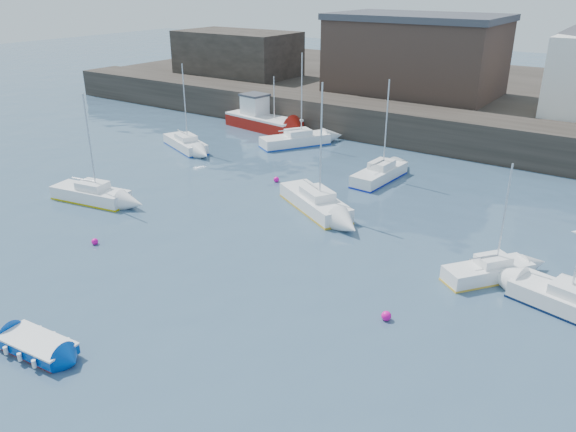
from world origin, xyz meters
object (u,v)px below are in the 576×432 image
Objects in this scene: sailboat_e at (185,143)px; buoy_mid at (386,320)px; fishing_boat at (262,118)px; sailboat_b at (315,202)px; blue_dinghy at (37,346)px; sailboat_a at (91,194)px; sailboat_c at (488,271)px; sailboat_h at (295,140)px; sailboat_f at (379,174)px; buoy_near at (95,244)px; buoy_far at (276,182)px.

sailboat_e reaches higher than buoy_mid.
sailboat_b is at bearing -43.85° from fishing_boat.
blue_dinghy is 0.48× the size of sailboat_a.
sailboat_a is at bearing -170.07° from sailboat_c.
sailboat_a is at bearing -101.10° from sailboat_h.
sailboat_e is at bearing 150.99° from buoy_mid.
buoy_near is (-8.24, -18.58, -0.51)m from sailboat_f.
fishing_boat is 9.51m from sailboat_e.
blue_dinghy is at bearing -79.56° from buoy_far.
sailboat_e is 11.68m from buoy_far.
sailboat_c is 25.38m from sailboat_h.
buoy_near is (-6.24, 7.55, -0.35)m from blue_dinghy.
blue_dinghy is 26.20m from sailboat_f.
sailboat_h reaches higher than blue_dinghy.
fishing_boat is 1.15× the size of sailboat_a.
sailboat_f is (17.38, 2.02, 0.03)m from sailboat_e.
sailboat_c is at bearing 67.21° from buoy_mid.
sailboat_h reaches higher than sailboat_e.
sailboat_b is 12.76m from buoy_mid.
sailboat_h reaches higher than buoy_near.
buoy_far is (-14.24, 11.74, 0.00)m from buoy_mid.
sailboat_a is 0.99× the size of sailboat_f.
buoy_far reaches higher than buoy_near.
sailboat_h is 27.47m from buoy_mid.
sailboat_b is 20.20× the size of buoy_far.
sailboat_f reaches higher than buoy_near.
sailboat_h is at bearing 115.60° from buoy_far.
buoy_mid is (9.16, -8.87, -0.53)m from sailboat_b.
buoy_mid reaches higher than buoy_near.
sailboat_h is (-20.93, 14.35, 0.06)m from sailboat_c.
buoy_far is (10.31, -11.92, -1.00)m from fishing_boat.
fishing_boat is 21.35m from sailboat_b.
blue_dinghy is 0.47× the size of sailboat_f.
sailboat_e is (-1.09, -9.44, -0.53)m from fishing_boat.
sailboat_h is 22.81m from buoy_near.
sailboat_c is 0.81× the size of sailboat_e.
sailboat_h is at bearing 145.56° from sailboat_c.
buoy_near is at bearing -171.96° from buoy_mid.
sailboat_b is (1.10, 18.75, 0.18)m from blue_dinghy.
buoy_far is (4.15, -8.66, -0.51)m from sailboat_h.
buoy_far is (2.26, 14.07, 0.00)m from buoy_near.
sailboat_h is at bearing 105.03° from blue_dinghy.
sailboat_b reaches higher than sailboat_c.
sailboat_h is at bearing 132.04° from buoy_mid.
sailboat_c reaches higher than buoy_mid.
sailboat_e is (-3.59, 12.48, -0.03)m from sailboat_a.
buoy_far is (7.81, 10.00, -0.50)m from sailboat_a.
sailboat_h is (6.16, -3.26, -0.49)m from fishing_boat.
sailboat_b reaches higher than fishing_boat.
sailboat_h is (7.26, 6.18, 0.04)m from sailboat_e.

